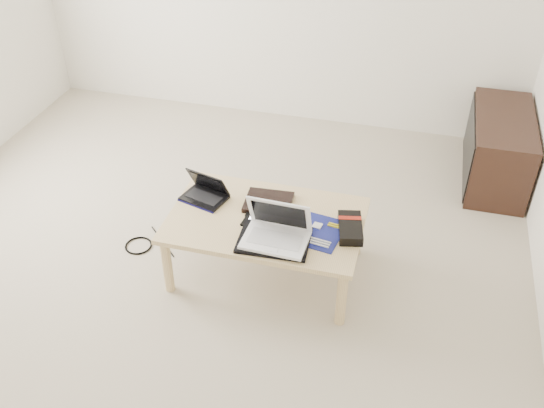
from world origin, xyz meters
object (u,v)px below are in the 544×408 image
(coffee_table, at_px, (266,225))
(media_cabinet, at_px, (497,149))
(netbook, at_px, (205,193))
(white_laptop, at_px, (277,231))
(gpu_box, at_px, (350,228))

(coffee_table, relative_size, media_cabinet, 1.22)
(netbook, xyz_separation_m, white_laptop, (0.51, -0.28, 0.03))
(coffee_table, distance_m, netbook, 0.42)
(media_cabinet, bearing_deg, coffee_table, -133.85)
(white_laptop, relative_size, gpu_box, 1.29)
(media_cabinet, xyz_separation_m, white_laptop, (-1.23, -1.57, 0.22))
(media_cabinet, relative_size, gpu_box, 3.27)
(netbook, xyz_separation_m, gpu_box, (0.88, -0.10, -0.01))
(coffee_table, relative_size, white_laptop, 3.11)
(media_cabinet, relative_size, white_laptop, 2.54)
(media_cabinet, relative_size, netbook, 3.05)
(media_cabinet, height_order, white_laptop, white_laptop)
(netbook, bearing_deg, gpu_box, -6.33)
(white_laptop, xyz_separation_m, gpu_box, (0.37, 0.18, -0.04))
(coffee_table, relative_size, netbook, 3.73)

